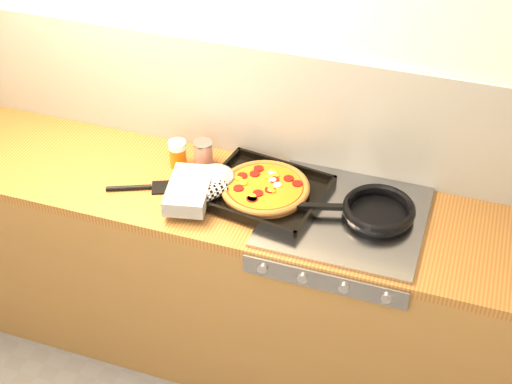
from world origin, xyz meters
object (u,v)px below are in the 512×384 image
at_px(frying_pan, 377,210).
at_px(juice_glass, 178,154).
at_px(tomato_can, 203,154).
at_px(pizza_on_tray, 245,188).

xyz_separation_m(frying_pan, juice_glass, (-0.85, 0.07, 0.02)).
xyz_separation_m(tomato_can, juice_glass, (-0.10, -0.04, 0.00)).
relative_size(pizza_on_tray, frying_pan, 1.29).
relative_size(pizza_on_tray, tomato_can, 5.42).
distance_m(pizza_on_tray, juice_glass, 0.35).
height_order(pizza_on_tray, tomato_can, tomato_can).
bearing_deg(frying_pan, juice_glass, 175.25).
bearing_deg(tomato_can, frying_pan, -8.41).
distance_m(tomato_can, juice_glass, 0.10).
xyz_separation_m(pizza_on_tray, juice_glass, (-0.33, 0.11, 0.02)).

